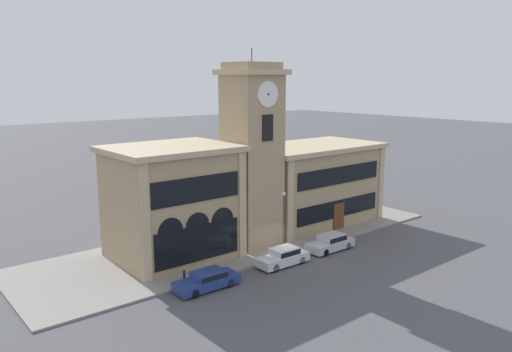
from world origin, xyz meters
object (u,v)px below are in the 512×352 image
parked_car_far (331,242)px  bollard (184,277)px  parked_car_mid (283,256)px  street_lamp (283,213)px  parked_car_near (207,280)px

parked_car_far → bollard: 14.03m
parked_car_mid → parked_car_far: parked_car_far is taller
parked_car_far → street_lamp: size_ratio=0.85×
parked_car_mid → parked_car_far: size_ratio=0.99×
parked_car_near → parked_car_far: (12.95, -0.00, 0.05)m
parked_car_near → parked_car_mid: bearing=-179.2°
parked_car_near → parked_car_far: bearing=-179.2°
bollard → parked_car_far: bearing=-6.1°
parked_car_near → street_lamp: 9.68m
parked_car_near → bollard: (-1.00, 1.50, -0.01)m
parked_car_far → bollard: (-13.95, 1.50, -0.07)m
bollard → parked_car_near: bearing=-56.3°
parked_car_far → bollard: parked_car_far is taller
parked_car_mid → parked_car_far: 5.64m
parked_car_near → parked_car_mid: 7.32m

